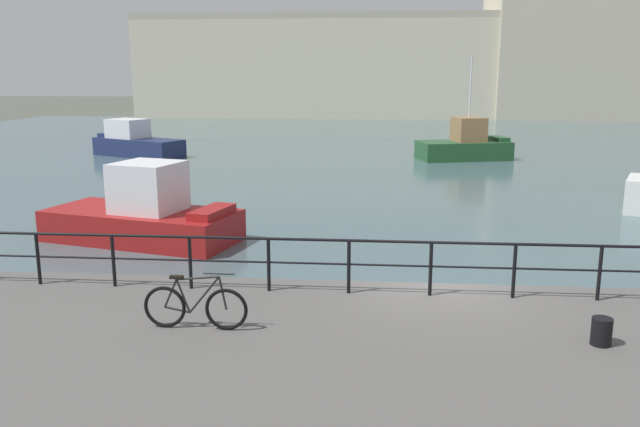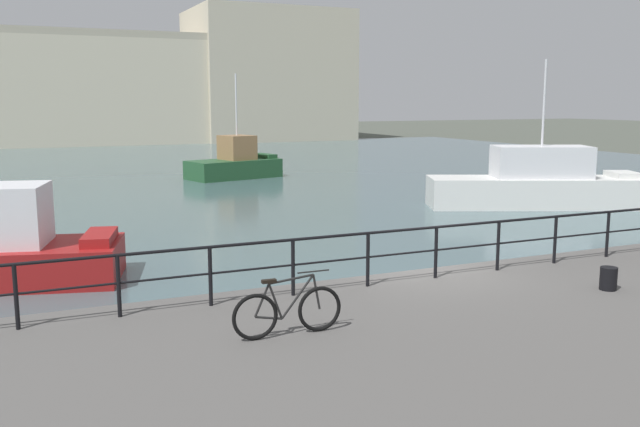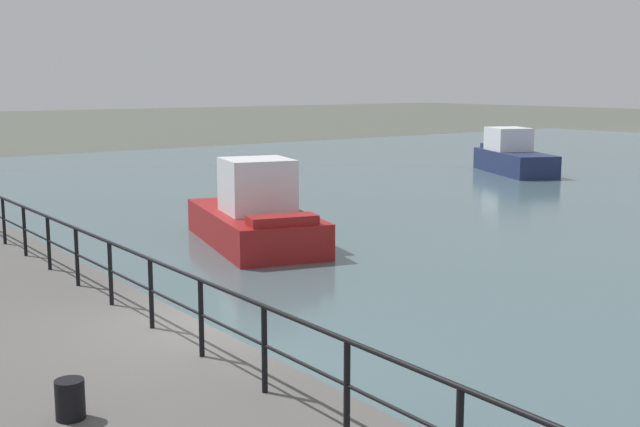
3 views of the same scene
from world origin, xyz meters
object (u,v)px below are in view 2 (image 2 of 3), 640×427
(moored_harbor_tender, at_px, (537,184))
(mooring_bollard, at_px, (608,279))
(moored_red_daysailer, at_px, (235,164))
(harbor_building, at_px, (149,87))
(moored_blue_motorboat, at_px, (2,251))
(parked_bicycle, at_px, (288,311))

(moored_harbor_tender, height_order, mooring_bollard, moored_harbor_tender)
(moored_harbor_tender, relative_size, moored_red_daysailer, 1.50)
(harbor_building, distance_m, moored_blue_motorboat, 59.73)
(harbor_building, distance_m, moored_red_daysailer, 38.05)
(parked_bicycle, bearing_deg, moored_blue_motorboat, 115.95)
(parked_bicycle, relative_size, mooring_bollard, 4.02)
(parked_bicycle, bearing_deg, harbor_building, 82.43)
(parked_bicycle, height_order, mooring_bollard, parked_bicycle)
(parked_bicycle, distance_m, mooring_bollard, 6.52)
(moored_harbor_tender, bearing_deg, moored_red_daysailer, 141.82)
(moored_blue_motorboat, xyz_separation_m, moored_red_daysailer, (12.20, 20.08, 0.04))
(moored_blue_motorboat, bearing_deg, moored_harbor_tender, 26.54)
(harbor_building, relative_size, moored_blue_motorboat, 8.97)
(moored_harbor_tender, distance_m, parked_bicycle, 21.00)
(harbor_building, height_order, mooring_bollard, harbor_building)
(moored_red_daysailer, xyz_separation_m, parked_bicycle, (-8.14, -28.93, 0.45))
(mooring_bollard, bearing_deg, moored_red_daysailer, 86.81)
(moored_harbor_tender, distance_m, mooring_bollard, 16.48)
(moored_harbor_tender, xyz_separation_m, mooring_bollard, (-9.92, -13.16, 0.11))
(moored_harbor_tender, xyz_separation_m, moored_red_daysailer, (-8.30, 15.86, -0.16))
(moored_blue_motorboat, relative_size, parked_bicycle, 3.54)
(moored_red_daysailer, height_order, parked_bicycle, moored_red_daysailer)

